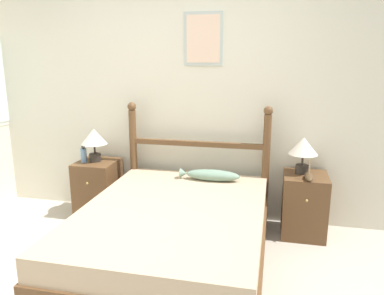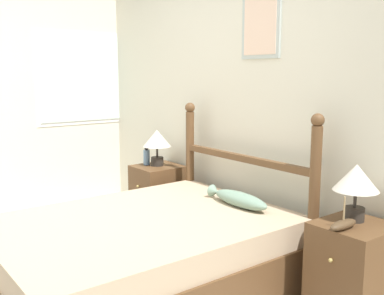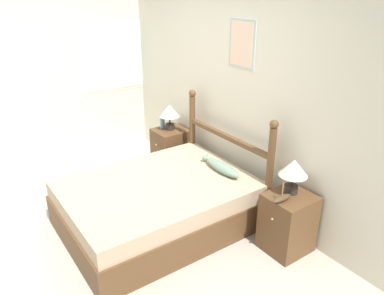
# 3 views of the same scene
# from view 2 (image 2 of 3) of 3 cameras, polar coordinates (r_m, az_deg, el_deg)

# --- Properties ---
(wall_back) EXTENTS (6.40, 0.08, 2.55)m
(wall_back) POSITION_cam_2_polar(r_m,az_deg,el_deg) (3.72, 6.63, 6.32)
(wall_back) COLOR beige
(wall_back) RESTS_ON ground_plane
(bed) EXTENTS (1.45, 1.93, 0.51)m
(bed) POSITION_cam_2_polar(r_m,az_deg,el_deg) (3.14, -6.35, -13.49)
(bed) COLOR brown
(bed) RESTS_ON ground_plane
(headboard) EXTENTS (1.46, 0.09, 1.22)m
(headboard) POSITION_cam_2_polar(r_m,az_deg,el_deg) (3.56, 6.45, -3.76)
(headboard) COLOR brown
(headboard) RESTS_ON ground_plane
(nightstand_left) EXTENTS (0.40, 0.45, 0.60)m
(nightstand_left) POSITION_cam_2_polar(r_m,az_deg,el_deg) (4.39, -4.32, -6.15)
(nightstand_left) COLOR brown
(nightstand_left) RESTS_ON ground_plane
(nightstand_right) EXTENTS (0.40, 0.45, 0.60)m
(nightstand_right) POSITION_cam_2_polar(r_m,az_deg,el_deg) (2.95, 19.70, -14.60)
(nightstand_right) COLOR brown
(nightstand_right) RESTS_ON ground_plane
(table_lamp_left) EXTENTS (0.27, 0.27, 0.35)m
(table_lamp_left) POSITION_cam_2_polar(r_m,az_deg,el_deg) (4.30, -4.47, 0.91)
(table_lamp_left) COLOR #2D2823
(table_lamp_left) RESTS_ON nightstand_left
(table_lamp_right) EXTENTS (0.27, 0.27, 0.35)m
(table_lamp_right) POSITION_cam_2_polar(r_m,az_deg,el_deg) (2.84, 20.12, -4.01)
(table_lamp_right) COLOR #2D2823
(table_lamp_right) RESTS_ON nightstand_right
(bottle) EXTENTS (0.06, 0.06, 0.18)m
(bottle) POSITION_cam_2_polar(r_m,az_deg,el_deg) (4.37, -5.79, -1.14)
(bottle) COLOR #668CB2
(bottle) RESTS_ON nightstand_left
(model_boat) EXTENTS (0.07, 0.22, 0.19)m
(model_boat) POSITION_cam_2_polar(r_m,az_deg,el_deg) (2.72, 18.67, -9.23)
(model_boat) COLOR #4C3823
(model_boat) RESTS_ON nightstand_right
(fish_pillow) EXTENTS (0.58, 0.14, 0.11)m
(fish_pillow) POSITION_cam_2_polar(r_m,az_deg,el_deg) (3.32, 5.91, -6.51)
(fish_pillow) COLOR gray
(fish_pillow) RESTS_ON bed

